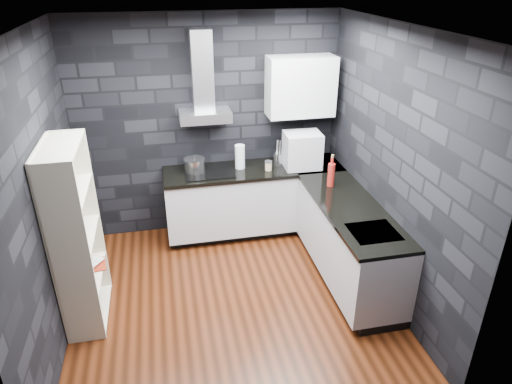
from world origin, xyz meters
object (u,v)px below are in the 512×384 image
object	(u,v)px
red_bottle	(331,175)
storage_jar	(268,166)
pot	(195,165)
fruit_bowl	(75,238)
utensil_crock	(278,159)
bookshelf	(76,237)
appliance_garage	(302,150)
glass_vase	(240,157)

from	to	relation	value
red_bottle	storage_jar	bearing A→B (deg)	135.47
pot	fruit_bowl	xyz separation A→B (m)	(-1.20, -1.33, -0.05)
utensil_crock	fruit_bowl	distance (m)	2.62
red_bottle	bookshelf	xyz separation A→B (m)	(-2.67, -0.54, -0.13)
storage_jar	utensil_crock	bearing A→B (deg)	44.15
utensil_crock	appliance_garage	xyz separation A→B (m)	(0.26, -0.16, 0.15)
pot	appliance_garage	xyz separation A→B (m)	(1.30, -0.13, 0.14)
bookshelf	appliance_garage	bearing A→B (deg)	17.90
storage_jar	appliance_garage	size ratio (longest dim) A/B	0.23
pot	red_bottle	bearing A→B (deg)	-25.77
appliance_garage	red_bottle	distance (m)	0.60
fruit_bowl	glass_vase	bearing A→B (deg)	37.13
appliance_garage	fruit_bowl	bearing A→B (deg)	-152.79
red_bottle	utensil_crock	bearing A→B (deg)	120.38
utensil_crock	red_bottle	world-z (taller)	red_bottle
pot	fruit_bowl	distance (m)	1.79
appliance_garage	utensil_crock	bearing A→B (deg)	151.24
pot	appliance_garage	bearing A→B (deg)	-5.89
storage_jar	fruit_bowl	bearing A→B (deg)	-150.21
pot	utensil_crock	size ratio (longest dim) A/B	1.73
pot	storage_jar	xyz separation A→B (m)	(0.88, -0.13, -0.03)
utensil_crock	fruit_bowl	size ratio (longest dim) A/B	0.67
appliance_garage	fruit_bowl	xyz separation A→B (m)	(-2.51, -1.19, -0.19)
fruit_bowl	red_bottle	bearing A→B (deg)	13.04
bookshelf	pot	bearing A→B (deg)	39.97
glass_vase	storage_jar	bearing A→B (deg)	-23.09
appliance_garage	bookshelf	xyz separation A→B (m)	(-2.51, -1.11, -0.22)
appliance_garage	red_bottle	world-z (taller)	appliance_garage
glass_vase	utensil_crock	distance (m)	0.49
pot	storage_jar	size ratio (longest dim) A/B	2.37
utensil_crock	appliance_garage	bearing A→B (deg)	-30.53
red_bottle	fruit_bowl	world-z (taller)	red_bottle
utensil_crock	bookshelf	distance (m)	2.58
glass_vase	fruit_bowl	size ratio (longest dim) A/B	1.42
fruit_bowl	bookshelf	bearing A→B (deg)	90.00
storage_jar	red_bottle	bearing A→B (deg)	-44.53
bookshelf	glass_vase	bearing A→B (deg)	29.42
storage_jar	bookshelf	distance (m)	2.36
red_bottle	fruit_bowl	size ratio (longest dim) A/B	1.28
utensil_crock	bookshelf	world-z (taller)	bookshelf
glass_vase	utensil_crock	world-z (taller)	glass_vase
glass_vase	appliance_garage	size ratio (longest dim) A/B	0.68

